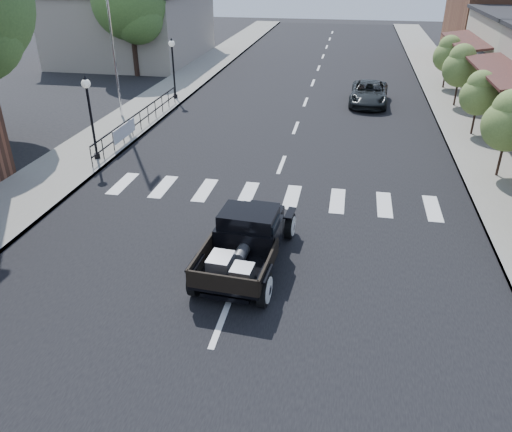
# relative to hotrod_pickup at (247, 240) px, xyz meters

# --- Properties ---
(ground) EXTENTS (120.00, 120.00, 0.00)m
(ground) POSITION_rel_hotrod_pickup_xyz_m (-0.10, 0.52, -0.80)
(ground) COLOR black
(ground) RESTS_ON ground
(road) EXTENTS (14.00, 80.00, 0.02)m
(road) POSITION_rel_hotrod_pickup_xyz_m (-0.10, 15.52, -0.79)
(road) COLOR black
(road) RESTS_ON ground
(road_markings) EXTENTS (12.00, 60.00, 0.06)m
(road_markings) POSITION_rel_hotrod_pickup_xyz_m (-0.10, 10.52, -0.80)
(road_markings) COLOR silver
(road_markings) RESTS_ON ground
(sidewalk_left) EXTENTS (3.00, 80.00, 0.15)m
(sidewalk_left) POSITION_rel_hotrod_pickup_xyz_m (-8.60, 15.52, -0.73)
(sidewalk_left) COLOR gray
(sidewalk_left) RESTS_ON ground
(sidewalk_right) EXTENTS (3.00, 80.00, 0.15)m
(sidewalk_right) POSITION_rel_hotrod_pickup_xyz_m (8.40, 15.52, -0.73)
(sidewalk_right) COLOR gray
(sidewalk_right) RESTS_ON ground
(low_building_left) EXTENTS (10.00, 12.00, 5.00)m
(low_building_left) POSITION_rel_hotrod_pickup_xyz_m (-15.10, 28.52, 1.70)
(low_building_left) COLOR gray
(low_building_left) RESTS_ON ground
(railing) EXTENTS (0.08, 10.00, 1.00)m
(railing) POSITION_rel_hotrod_pickup_xyz_m (-7.40, 10.52, -0.15)
(railing) COLOR black
(railing) RESTS_ON sidewalk_left
(banner) EXTENTS (0.04, 2.20, 0.60)m
(banner) POSITION_rel_hotrod_pickup_xyz_m (-7.32, 8.52, -0.35)
(banner) COLOR silver
(banner) RESTS_ON sidewalk_left
(lamp_post_b) EXTENTS (0.36, 0.36, 3.37)m
(lamp_post_b) POSITION_rel_hotrod_pickup_xyz_m (-7.70, 6.52, 1.03)
(lamp_post_b) COLOR black
(lamp_post_b) RESTS_ON sidewalk_left
(lamp_post_c) EXTENTS (0.36, 0.36, 3.37)m
(lamp_post_c) POSITION_rel_hotrod_pickup_xyz_m (-7.70, 16.52, 1.03)
(lamp_post_c) COLOR black
(lamp_post_c) RESTS_ON sidewalk_left
(big_tree_far) EXTENTS (5.05, 5.05, 7.41)m
(big_tree_far) POSITION_rel_hotrod_pickup_xyz_m (-12.60, 22.52, 2.90)
(big_tree_far) COLOR #3E6129
(big_tree_far) RESTS_ON ground
(small_tree_b) EXTENTS (1.90, 1.90, 3.16)m
(small_tree_b) POSITION_rel_hotrod_pickup_xyz_m (8.20, 7.66, 0.93)
(small_tree_b) COLOR #567033
(small_tree_b) RESTS_ON sidewalk_right
(small_tree_c) EXTENTS (1.70, 1.70, 2.84)m
(small_tree_c) POSITION_rel_hotrod_pickup_xyz_m (8.20, 12.75, 0.77)
(small_tree_c) COLOR #567033
(small_tree_c) RESTS_ON sidewalk_right
(small_tree_d) EXTENTS (1.92, 1.92, 3.20)m
(small_tree_d) POSITION_rel_hotrod_pickup_xyz_m (8.20, 17.87, 0.95)
(small_tree_d) COLOR #567033
(small_tree_d) RESTS_ON sidewalk_right
(small_tree_e) EXTENTS (1.84, 1.84, 3.06)m
(small_tree_e) POSITION_rel_hotrod_pickup_xyz_m (8.20, 22.20, 0.88)
(small_tree_e) COLOR #567033
(small_tree_e) RESTS_ON sidewalk_right
(hotrod_pickup) EXTENTS (2.47, 4.77, 1.60)m
(hotrod_pickup) POSITION_rel_hotrod_pickup_xyz_m (0.00, 0.00, 0.00)
(hotrod_pickup) COLOR black
(hotrod_pickup) RESTS_ON ground
(second_car) EXTENTS (2.26, 4.56, 1.24)m
(second_car) POSITION_rel_hotrod_pickup_xyz_m (3.48, 17.74, -0.18)
(second_car) COLOR black
(second_car) RESTS_ON ground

